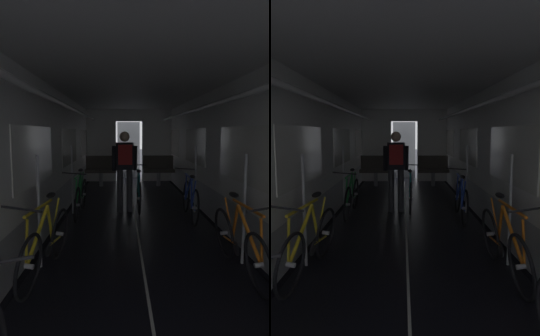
% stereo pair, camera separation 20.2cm
% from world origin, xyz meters
% --- Properties ---
extents(train_car_shell, '(3.14, 12.34, 2.57)m').
position_xyz_m(train_car_shell, '(-0.00, 3.60, 1.70)').
color(train_car_shell, black).
rests_on(train_car_shell, ground).
extents(bench_seat_far_left, '(0.98, 0.51, 0.95)m').
position_xyz_m(bench_seat_far_left, '(-0.90, 8.07, 0.57)').
color(bench_seat_far_left, gray).
rests_on(bench_seat_far_left, ground).
extents(bench_seat_far_right, '(0.98, 0.51, 0.95)m').
position_xyz_m(bench_seat_far_right, '(0.90, 8.07, 0.57)').
color(bench_seat_far_right, gray).
rests_on(bench_seat_far_right, ground).
extents(bicycle_blue, '(0.44, 1.69, 0.94)m').
position_xyz_m(bicycle_blue, '(1.06, 4.21, 0.38)').
color(bicycle_blue, black).
rests_on(bicycle_blue, ground).
extents(bicycle_orange, '(0.44, 1.69, 0.95)m').
position_xyz_m(bicycle_orange, '(1.11, 1.81, 0.38)').
color(bicycle_orange, black).
rests_on(bicycle_orange, ground).
extents(bicycle_green, '(0.44, 1.69, 0.95)m').
position_xyz_m(bicycle_green, '(-1.09, 4.55, 0.38)').
color(bicycle_green, black).
rests_on(bicycle_green, ground).
extents(bicycle_yellow, '(0.48, 1.69, 0.95)m').
position_xyz_m(bicycle_yellow, '(-1.14, 1.88, 0.38)').
color(bicycle_yellow, black).
rests_on(bicycle_yellow, ground).
extents(person_cyclist_aisle, '(0.54, 0.39, 1.69)m').
position_xyz_m(person_cyclist_aisle, '(-0.20, 4.78, 1.02)').
color(person_cyclist_aisle, '#2D2D33').
rests_on(person_cyclist_aisle, ground).
extents(bicycle_teal_in_aisle, '(0.44, 1.69, 0.94)m').
position_xyz_m(bicycle_teal_in_aisle, '(0.11, 5.05, 0.38)').
color(bicycle_teal_in_aisle, black).
rests_on(bicycle_teal_in_aisle, ground).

